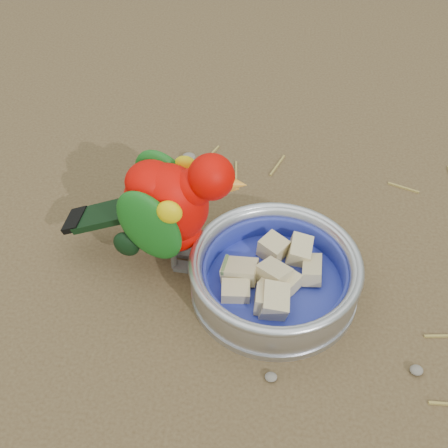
# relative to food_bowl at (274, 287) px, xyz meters

# --- Properties ---
(ground) EXTENTS (60.00, 60.00, 0.00)m
(ground) POSITION_rel_food_bowl_xyz_m (-0.05, -0.08, -0.01)
(ground) COLOR brown
(food_bowl) EXTENTS (0.22, 0.22, 0.02)m
(food_bowl) POSITION_rel_food_bowl_xyz_m (0.00, 0.00, 0.00)
(food_bowl) COLOR #B2B2BA
(food_bowl) RESTS_ON ground
(bowl_wall) EXTENTS (0.22, 0.22, 0.04)m
(bowl_wall) POSITION_rel_food_bowl_xyz_m (0.00, 0.00, 0.03)
(bowl_wall) COLOR #B2B2BA
(bowl_wall) RESTS_ON food_bowl
(fruit_wedges) EXTENTS (0.13, 0.13, 0.03)m
(fruit_wedges) POSITION_rel_food_bowl_xyz_m (0.00, 0.00, 0.02)
(fruit_wedges) COLOR tan
(fruit_wedges) RESTS_ON food_bowl
(lory_parrot) EXTENTS (0.24, 0.13, 0.18)m
(lory_parrot) POSITION_rel_food_bowl_xyz_m (-0.14, 0.04, 0.08)
(lory_parrot) COLOR #CD0600
(lory_parrot) RESTS_ON ground
(ground_debris) EXTENTS (0.90, 0.80, 0.01)m
(ground_debris) POSITION_rel_food_bowl_xyz_m (-0.00, -0.08, -0.01)
(ground_debris) COLOR olive
(ground_debris) RESTS_ON ground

